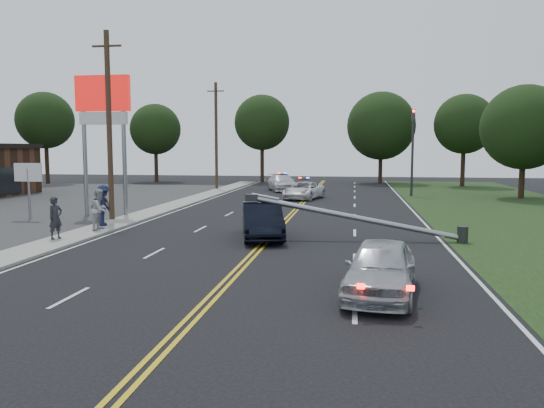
% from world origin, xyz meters
% --- Properties ---
extents(ground, '(120.00, 120.00, 0.00)m').
position_xyz_m(ground, '(0.00, 0.00, 0.00)').
color(ground, black).
rests_on(ground, ground).
extents(sidewalk, '(1.80, 70.00, 0.12)m').
position_xyz_m(sidewalk, '(-8.40, 10.00, 0.06)').
color(sidewalk, gray).
rests_on(sidewalk, ground).
extents(centerline_yellow, '(0.36, 80.00, 0.00)m').
position_xyz_m(centerline_yellow, '(0.00, 10.00, 0.01)').
color(centerline_yellow, gold).
rests_on(centerline_yellow, ground).
extents(pylon_sign, '(3.20, 0.35, 8.00)m').
position_xyz_m(pylon_sign, '(-10.50, 14.00, 6.00)').
color(pylon_sign, gray).
rests_on(pylon_sign, ground).
extents(small_sign, '(1.60, 0.14, 3.10)m').
position_xyz_m(small_sign, '(-14.00, 12.00, 2.33)').
color(small_sign, gray).
rests_on(small_sign, ground).
extents(traffic_signal, '(0.28, 0.41, 7.05)m').
position_xyz_m(traffic_signal, '(8.30, 30.00, 4.21)').
color(traffic_signal, '#2D2D30').
rests_on(traffic_signal, ground).
extents(fallen_streetlight, '(9.36, 0.44, 1.91)m').
position_xyz_m(fallen_streetlight, '(4.19, 8.00, 0.92)').
color(fallen_streetlight, '#2D2D30').
rests_on(fallen_streetlight, ground).
extents(utility_pole_mid, '(1.60, 0.28, 10.00)m').
position_xyz_m(utility_pole_mid, '(-9.20, 12.00, 5.08)').
color(utility_pole_mid, '#382619').
rests_on(utility_pole_mid, ground).
extents(utility_pole_far, '(1.60, 0.28, 10.00)m').
position_xyz_m(utility_pole_far, '(-9.20, 34.00, 5.08)').
color(utility_pole_far, '#382619').
rests_on(utility_pole_far, ground).
extents(tree_4, '(6.19, 6.19, 10.07)m').
position_xyz_m(tree_4, '(-30.01, 39.66, 6.96)').
color(tree_4, black).
rests_on(tree_4, ground).
extents(tree_5, '(5.87, 5.87, 9.06)m').
position_xyz_m(tree_5, '(-19.35, 44.86, 6.11)').
color(tree_5, black).
rests_on(tree_5, ground).
extents(tree_6, '(6.37, 6.37, 10.05)m').
position_xyz_m(tree_6, '(-6.96, 46.19, 6.86)').
color(tree_6, black).
rests_on(tree_6, ground).
extents(tree_7, '(7.57, 7.57, 10.19)m').
position_xyz_m(tree_7, '(6.53, 46.18, 6.39)').
color(tree_7, black).
rests_on(tree_7, ground).
extents(tree_8, '(6.09, 6.09, 9.42)m').
position_xyz_m(tree_8, '(14.67, 42.34, 6.36)').
color(tree_8, black).
rests_on(tree_8, ground).
extents(tree_9, '(6.55, 6.55, 8.80)m').
position_xyz_m(tree_9, '(16.58, 29.24, 5.52)').
color(tree_9, black).
rests_on(tree_9, ground).
extents(crashed_sedan, '(2.68, 4.97, 1.56)m').
position_xyz_m(crashed_sedan, '(-0.29, 7.92, 0.78)').
color(crashed_sedan, black).
rests_on(crashed_sedan, ground).
extents(waiting_sedan, '(2.33, 4.56, 1.49)m').
position_xyz_m(waiting_sedan, '(4.37, -0.52, 0.74)').
color(waiting_sedan, '#B0B4B9').
rests_on(waiting_sedan, ground).
extents(emergency_a, '(3.31, 5.14, 1.32)m').
position_xyz_m(emergency_a, '(-0.20, 26.12, 0.66)').
color(emergency_a, silver).
rests_on(emergency_a, ground).
extents(emergency_b, '(3.77, 5.71, 1.54)m').
position_xyz_m(emergency_b, '(-2.90, 33.56, 0.77)').
color(emergency_b, silver).
rests_on(emergency_b, ground).
extents(bystander_a, '(0.63, 0.76, 1.78)m').
position_xyz_m(bystander_a, '(-8.69, 5.73, 1.01)').
color(bystander_a, '#23242A').
rests_on(bystander_a, sidewalk).
extents(bystander_b, '(0.73, 0.93, 1.90)m').
position_xyz_m(bystander_b, '(-8.08, 8.45, 1.07)').
color(bystander_b, '#ABABAF').
rests_on(bystander_b, sidewalk).
extents(bystander_c, '(0.88, 1.37, 2.01)m').
position_xyz_m(bystander_c, '(-8.47, 9.60, 1.12)').
color(bystander_c, '#191F3F').
rests_on(bystander_c, sidewalk).
extents(bystander_d, '(0.88, 1.16, 1.84)m').
position_xyz_m(bystander_d, '(-8.69, 9.76, 1.04)').
color(bystander_d, '#574A46').
rests_on(bystander_d, sidewalk).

